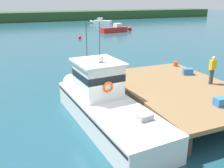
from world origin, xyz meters
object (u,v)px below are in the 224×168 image
object	(u,v)px
deckhand_by_the_boat	(212,70)
moored_boat_far_right	(116,29)
crate_stack_mid_dock	(221,102)
moored_boat_outer_mooring	(101,22)
crate_single_by_cleat	(188,71)
mooring_buoy_outer	(80,37)
main_fishing_boat	(104,103)
bait_bucket	(175,64)

from	to	relation	value
deckhand_by_the_boat	moored_boat_far_right	size ratio (longest dim) A/B	0.26
crate_stack_mid_dock	deckhand_by_the_boat	bearing A→B (deg)	54.98
moored_boat_outer_mooring	moored_boat_far_right	bearing A→B (deg)	-100.70
crate_single_by_cleat	deckhand_by_the_boat	size ratio (longest dim) A/B	0.37
crate_stack_mid_dock	mooring_buoy_outer	world-z (taller)	crate_stack_mid_dock
crate_stack_mid_dock	moored_boat_far_right	xyz separation A→B (m)	(9.71, 34.76, -0.86)
crate_single_by_cleat	crate_stack_mid_dock	xyz separation A→B (m)	(-1.79, -4.61, -0.01)
crate_single_by_cleat	main_fishing_boat	bearing A→B (deg)	-164.30
crate_stack_mid_dock	moored_boat_outer_mooring	world-z (taller)	crate_stack_mid_dock
main_fishing_boat	crate_stack_mid_dock	bearing A→B (deg)	-30.26
moored_boat_outer_mooring	moored_boat_far_right	distance (m)	16.43
crate_single_by_cleat	crate_stack_mid_dock	distance (m)	4.95
bait_bucket	deckhand_by_the_boat	xyz separation A→B (m)	(-0.54, -4.11, 0.69)
main_fishing_boat	crate_single_by_cleat	bearing A→B (deg)	15.70
moored_boat_outer_mooring	deckhand_by_the_boat	bearing A→B (deg)	-102.77
bait_bucket	deckhand_by_the_boat	world-z (taller)	deckhand_by_the_boat
moored_boat_far_right	mooring_buoy_outer	bearing A→B (deg)	-147.39
main_fishing_boat	moored_boat_far_right	world-z (taller)	main_fishing_boat
deckhand_by_the_boat	moored_boat_outer_mooring	distance (m)	49.57
main_fishing_boat	moored_boat_far_right	xyz separation A→B (m)	(14.46, 31.98, -0.47)
bait_bucket	mooring_buoy_outer	world-z (taller)	bait_bucket
crate_stack_mid_dock	crate_single_by_cleat	bearing A→B (deg)	68.77
deckhand_by_the_boat	moored_boat_outer_mooring	world-z (taller)	deckhand_by_the_boat
main_fishing_boat	mooring_buoy_outer	world-z (taller)	main_fishing_boat
main_fishing_boat	crate_single_by_cleat	distance (m)	6.81
deckhand_by_the_boat	crate_stack_mid_dock	bearing A→B (deg)	-125.02
main_fishing_boat	mooring_buoy_outer	xyz separation A→B (m)	(6.14, 26.66, -0.76)
deckhand_by_the_boat	moored_boat_far_right	xyz separation A→B (m)	(7.90, 32.17, -1.52)
moored_boat_far_right	moored_boat_outer_mooring	bearing A→B (deg)	79.30
crate_stack_mid_dock	moored_boat_outer_mooring	distance (m)	52.49
crate_stack_mid_dock	deckhand_by_the_boat	size ratio (longest dim) A/B	0.37
bait_bucket	moored_boat_outer_mooring	xyz separation A→B (m)	(10.41, 44.22, -0.89)
main_fishing_boat	moored_boat_outer_mooring	world-z (taller)	main_fishing_boat
moored_boat_outer_mooring	mooring_buoy_outer	distance (m)	24.30
bait_bucket	deckhand_by_the_boat	bearing A→B (deg)	-97.48
main_fishing_boat	deckhand_by_the_boat	distance (m)	6.65
moored_boat_far_right	mooring_buoy_outer	xyz separation A→B (m)	(-8.33, -5.33, -0.29)
crate_single_by_cleat	mooring_buoy_outer	size ratio (longest dim) A/B	1.21
crate_single_by_cleat	moored_boat_outer_mooring	world-z (taller)	crate_single_by_cleat
moored_boat_outer_mooring	mooring_buoy_outer	size ratio (longest dim) A/B	9.61
crate_single_by_cleat	moored_boat_outer_mooring	xyz separation A→B (m)	(10.97, 46.29, -0.93)
crate_stack_mid_dock	bait_bucket	xyz separation A→B (m)	(2.35, 6.69, -0.02)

